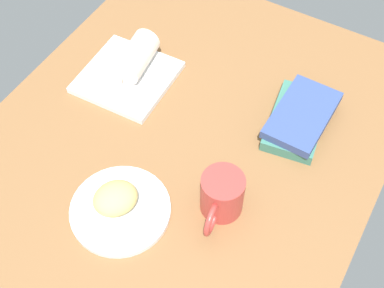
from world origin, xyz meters
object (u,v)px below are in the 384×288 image
book_stack (299,118)px  coffee_mug (222,195)px  scone_pastry (115,198)px  square_plate (127,77)px  breakfast_wrap (136,56)px  sauce_cup (112,82)px  round_plate (120,210)px

book_stack → coffee_mug: coffee_mug is taller
book_stack → scone_pastry: bearing=-31.5°
square_plate → breakfast_wrap: size_ratio=1.65×
book_stack → coffee_mug: size_ratio=1.55×
sauce_cup → breakfast_wrap: bearing=169.8°
sauce_cup → coffee_mug: (16.17, 39.22, 2.30)cm
breakfast_wrap → coffee_mug: 45.14cm
square_plate → coffee_mug: 43.96cm
scone_pastry → coffee_mug: coffee_mug is taller
scone_pastry → round_plate: bearing=68.2°
sauce_cup → round_plate: bearing=37.3°
round_plate → coffee_mug: (-11.57, 18.08, 4.55)cm
book_stack → breakfast_wrap: bearing=-84.4°
scone_pastry → coffee_mug: (-11.11, 19.23, 1.21)cm
sauce_cup → book_stack: size_ratio=0.21×
round_plate → sauce_cup: size_ratio=4.50×
sauce_cup → coffee_mug: 42.48cm
round_plate → square_plate: bearing=-148.1°
scone_pastry → coffee_mug: bearing=120.0°
square_plate → sauce_cup: bearing=-10.2°
sauce_cup → breakfast_wrap: breakfast_wrap is taller
square_plate → sauce_cup: sauce_cup is taller
coffee_mug → sauce_cup: bearing=-112.4°
coffee_mug → square_plate: bearing=-118.7°
book_stack → square_plate: bearing=-79.5°
square_plate → book_stack: (-8.12, 43.77, 1.79)cm
book_stack → coffee_mug: 29.77cm
square_plate → sauce_cup: size_ratio=4.57×
scone_pastry → square_plate: 37.54cm
scone_pastry → coffee_mug: 22.24cm
scone_pastry → square_plate: size_ratio=0.44×
scone_pastry → square_plate: bearing=-149.3°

